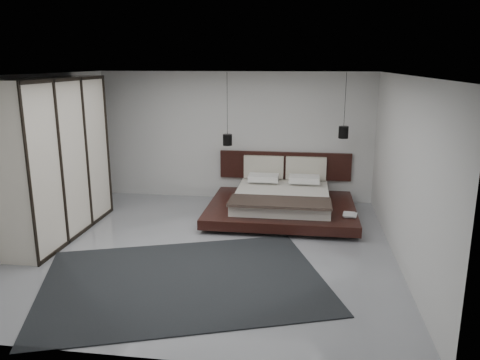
# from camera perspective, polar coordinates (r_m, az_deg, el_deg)

# --- Properties ---
(floor) EXTENTS (6.00, 6.00, 0.00)m
(floor) POSITION_cam_1_polar(r_m,az_deg,el_deg) (7.83, -3.91, -8.27)
(floor) COLOR #93959B
(floor) RESTS_ON ground
(ceiling) EXTENTS (6.00, 6.00, 0.00)m
(ceiling) POSITION_cam_1_polar(r_m,az_deg,el_deg) (7.24, -4.29, 12.67)
(ceiling) COLOR white
(ceiling) RESTS_ON wall_back
(wall_back) EXTENTS (6.00, 0.00, 6.00)m
(wall_back) POSITION_cam_1_polar(r_m,az_deg,el_deg) (10.31, -0.62, 5.33)
(wall_back) COLOR silver
(wall_back) RESTS_ON floor
(wall_front) EXTENTS (6.00, 0.00, 6.00)m
(wall_front) POSITION_cam_1_polar(r_m,az_deg,el_deg) (4.63, -11.86, -6.14)
(wall_front) COLOR silver
(wall_front) RESTS_ON floor
(wall_left) EXTENTS (0.00, 6.00, 6.00)m
(wall_left) POSITION_cam_1_polar(r_m,az_deg,el_deg) (8.55, -24.18, 2.23)
(wall_left) COLOR silver
(wall_left) RESTS_ON floor
(wall_right) EXTENTS (0.00, 6.00, 6.00)m
(wall_right) POSITION_cam_1_polar(r_m,az_deg,el_deg) (7.40, 19.27, 1.00)
(wall_right) COLOR silver
(wall_right) RESTS_ON floor
(lattice_screen) EXTENTS (0.05, 0.90, 2.60)m
(lattice_screen) POSITION_cam_1_polar(r_m,az_deg,el_deg) (10.66, -17.01, 4.45)
(lattice_screen) COLOR black
(lattice_screen) RESTS_ON floor
(bed) EXTENTS (2.85, 2.42, 1.09)m
(bed) POSITION_cam_1_polar(r_m,az_deg,el_deg) (9.38, 5.12, -2.56)
(bed) COLOR black
(bed) RESTS_ON floor
(book_lower) EXTENTS (0.28, 0.35, 0.03)m
(book_lower) POSITION_cam_1_polar(r_m,az_deg,el_deg) (8.78, 12.56, -4.13)
(book_lower) COLOR #99724C
(book_lower) RESTS_ON bed
(book_upper) EXTENTS (0.25, 0.31, 0.02)m
(book_upper) POSITION_cam_1_polar(r_m,az_deg,el_deg) (8.74, 12.45, -4.04)
(book_upper) COLOR #99724C
(book_upper) RESTS_ON book_lower
(pendant_left) EXTENTS (0.19, 0.19, 1.49)m
(pendant_left) POSITION_cam_1_polar(r_m,az_deg,el_deg) (9.70, -1.54, 4.94)
(pendant_left) COLOR black
(pendant_left) RESTS_ON ceiling
(pendant_right) EXTENTS (0.20, 0.20, 1.29)m
(pendant_right) POSITION_cam_1_polar(r_m,az_deg,el_deg) (9.56, 12.50, 5.72)
(pendant_right) COLOR black
(pendant_right) RESTS_ON ceiling
(wardrobe) EXTENTS (0.66, 2.79, 2.74)m
(wardrobe) POSITION_cam_1_polar(r_m,az_deg,el_deg) (8.66, -21.41, 2.43)
(wardrobe) COLOR silver
(wardrobe) RESTS_ON floor
(rug) EXTENTS (4.55, 3.87, 0.02)m
(rug) POSITION_cam_1_polar(r_m,az_deg,el_deg) (6.76, -6.85, -12.06)
(rug) COLOR black
(rug) RESTS_ON floor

